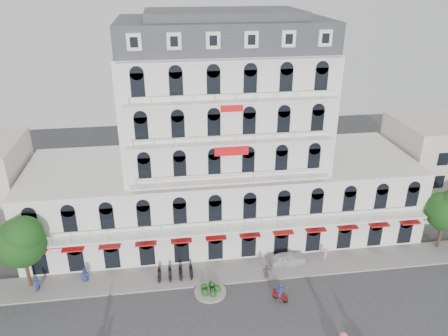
% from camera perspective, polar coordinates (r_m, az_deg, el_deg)
% --- Properties ---
extents(ground, '(120.00, 120.00, 0.00)m').
position_cam_1_polar(ground, '(41.41, 3.63, -20.91)').
color(ground, '#38383A').
rests_on(ground, ground).
extents(sidewalk, '(53.00, 4.00, 0.16)m').
position_cam_1_polar(sidewalk, '(47.99, 1.44, -13.29)').
color(sidewalk, gray).
rests_on(sidewalk, ground).
extents(main_building, '(45.00, 15.00, 25.80)m').
position_cam_1_polar(main_building, '(50.74, -0.11, 1.86)').
color(main_building, silver).
rests_on(main_building, ground).
extents(flank_building_east, '(14.00, 10.00, 12.00)m').
position_cam_1_polar(flank_building_east, '(65.02, 26.80, 0.54)').
color(flank_building_east, beige).
rests_on(flank_building_east, ground).
extents(traffic_island, '(3.20, 3.20, 1.60)m').
position_cam_1_polar(traffic_island, '(45.24, -1.80, -15.74)').
color(traffic_island, gray).
rests_on(traffic_island, ground).
extents(parked_scooter_row, '(4.40, 1.80, 1.10)m').
position_cam_1_polar(parked_scooter_row, '(47.43, -6.34, -14.10)').
color(parked_scooter_row, black).
rests_on(parked_scooter_row, ground).
extents(tree_west_inner, '(4.76, 4.76, 8.25)m').
position_cam_1_polar(tree_west_inner, '(46.97, -25.00, -8.51)').
color(tree_west_inner, '#382314').
rests_on(tree_west_inner, ground).
extents(tree_east_inner, '(4.40, 4.37, 7.57)m').
position_cam_1_polar(tree_east_inner, '(54.73, 27.10, -4.76)').
color(tree_east_inner, '#382314').
rests_on(tree_east_inner, ground).
extents(parked_car, '(4.26, 2.02, 1.40)m').
position_cam_1_polar(parked_car, '(49.17, 8.36, -11.62)').
color(parked_car, silver).
rests_on(parked_car, ground).
extents(rider_east, '(1.33, 1.28, 2.04)m').
position_cam_1_polar(rider_east, '(44.25, 7.38, -15.80)').
color(rider_east, maroon).
rests_on(rider_east, ground).
extents(pedestrian_left, '(0.97, 0.79, 1.72)m').
position_cam_1_polar(pedestrian_left, '(48.31, -17.69, -13.19)').
color(pedestrian_left, navy).
rests_on(pedestrian_left, ground).
extents(pedestrian_mid, '(1.07, 0.52, 1.77)m').
position_cam_1_polar(pedestrian_mid, '(46.74, 5.58, -13.35)').
color(pedestrian_mid, '#5B5A62').
rests_on(pedestrian_mid, ground).
extents(pedestrian_right, '(1.13, 1.06, 1.53)m').
position_cam_1_polar(pedestrian_right, '(50.37, 13.06, -10.99)').
color(pedestrian_right, pink).
rests_on(pedestrian_right, ground).
extents(pedestrian_far, '(0.75, 0.81, 1.85)m').
position_cam_1_polar(pedestrian_far, '(48.49, -23.20, -13.90)').
color(pedestrian_far, navy).
rests_on(pedestrian_far, ground).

